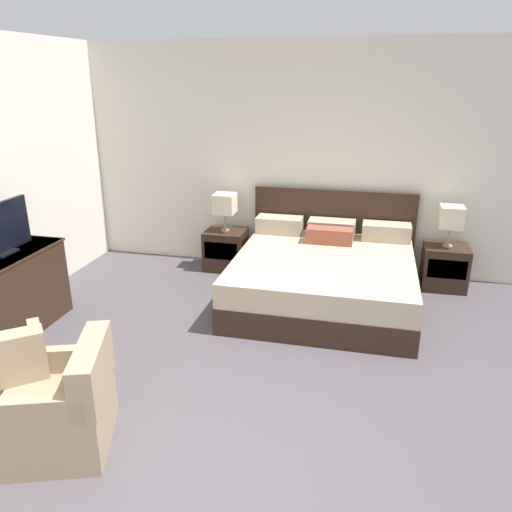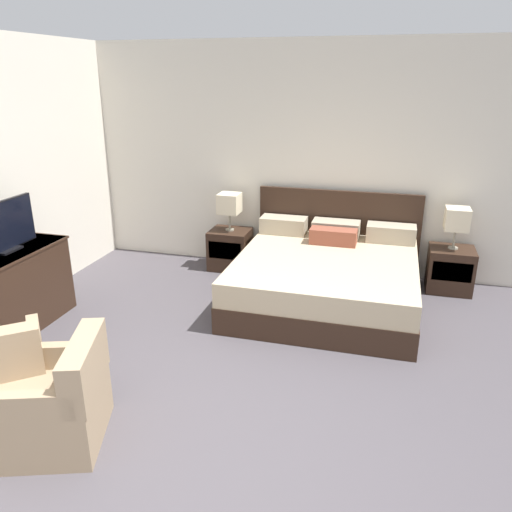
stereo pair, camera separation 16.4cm
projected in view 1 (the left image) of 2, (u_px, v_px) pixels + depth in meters
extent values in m
plane|color=#4C474C|center=(180.00, 483.00, 3.11)|extent=(11.66, 11.66, 0.00)
cube|color=silver|center=(291.00, 159.00, 6.21)|extent=(6.45, 0.06, 2.81)
cube|color=#332116|center=(323.00, 292.00, 5.51)|extent=(1.92, 1.96, 0.28)
cube|color=#C6B28E|center=(324.00, 269.00, 5.42)|extent=(1.90, 1.94, 0.25)
cube|color=#332116|center=(333.00, 232.00, 6.29)|extent=(2.00, 0.05, 1.07)
cube|color=tan|center=(279.00, 225.00, 6.22)|extent=(0.56, 0.28, 0.20)
cube|color=tan|center=(332.00, 228.00, 6.08)|extent=(0.56, 0.28, 0.20)
cube|color=tan|center=(386.00, 232.00, 5.94)|extent=(0.56, 0.28, 0.20)
cube|color=brown|center=(330.00, 236.00, 5.84)|extent=(0.54, 0.22, 0.18)
cube|color=#332116|center=(226.00, 249.00, 6.48)|extent=(0.51, 0.44, 0.51)
cube|color=black|center=(221.00, 251.00, 6.27)|extent=(0.43, 0.01, 0.23)
cube|color=#332116|center=(444.00, 267.00, 5.90)|extent=(0.51, 0.44, 0.51)
cube|color=black|center=(447.00, 269.00, 5.68)|extent=(0.43, 0.01, 0.23)
cylinder|color=gray|center=(225.00, 230.00, 6.39)|extent=(0.11, 0.11, 0.02)
cylinder|color=gray|center=(225.00, 221.00, 6.35)|extent=(0.02, 0.02, 0.21)
cube|color=beige|center=(225.00, 204.00, 6.27)|extent=(0.26, 0.26, 0.25)
cylinder|color=gray|center=(447.00, 246.00, 5.81)|extent=(0.11, 0.11, 0.02)
cylinder|color=gray|center=(449.00, 236.00, 5.77)|extent=(0.02, 0.02, 0.21)
cube|color=beige|center=(451.00, 217.00, 5.69)|extent=(0.26, 0.26, 0.25)
cube|color=#332116|center=(6.00, 295.00, 4.78)|extent=(0.55, 1.24, 0.81)
cube|color=black|center=(3.00, 253.00, 4.70)|extent=(0.18, 0.25, 0.02)
cube|color=black|center=(0.00, 229.00, 4.61)|extent=(0.01, 0.78, 0.45)
cube|color=#9E8466|center=(1.00, 389.00, 3.70)|extent=(0.96, 0.96, 0.40)
cube|color=#9E8466|center=(37.00, 346.00, 3.72)|extent=(0.48, 0.53, 0.18)
cube|color=#9E8466|center=(57.00, 420.00, 3.37)|extent=(0.87, 0.87, 0.40)
cube|color=#9E8466|center=(92.00, 369.00, 3.27)|extent=(0.38, 0.69, 0.36)
cube|color=#9E8466|center=(37.00, 412.00, 3.00)|extent=(0.62, 0.29, 0.18)
cube|color=#9E8466|center=(63.00, 359.00, 3.55)|extent=(0.62, 0.29, 0.18)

